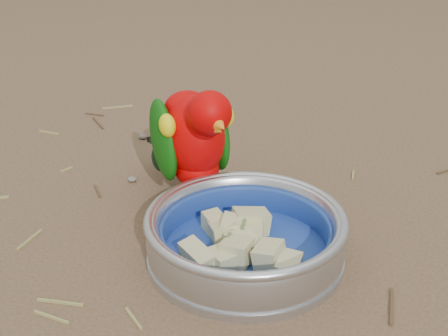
% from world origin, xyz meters
% --- Properties ---
extents(ground, '(60.00, 60.00, 0.00)m').
position_xyz_m(ground, '(0.00, 0.00, 0.00)').
color(ground, brown).
extents(food_bowl, '(0.23, 0.23, 0.02)m').
position_xyz_m(food_bowl, '(0.03, -0.04, 0.01)').
color(food_bowl, '#B2B2BA').
rests_on(food_bowl, ground).
extents(bowl_wall, '(0.23, 0.23, 0.04)m').
position_xyz_m(bowl_wall, '(0.03, -0.04, 0.04)').
color(bowl_wall, '#B2B2BA').
rests_on(bowl_wall, food_bowl).
extents(fruit_wedges, '(0.14, 0.14, 0.03)m').
position_xyz_m(fruit_wedges, '(0.03, -0.04, 0.03)').
color(fruit_wedges, '#C1B980').
rests_on(fruit_wedges, food_bowl).
extents(lory_parrot, '(0.23, 0.22, 0.17)m').
position_xyz_m(lory_parrot, '(-0.09, 0.07, 0.09)').
color(lory_parrot, '#BD0001').
rests_on(lory_parrot, ground).
extents(ground_debris, '(0.90, 0.80, 0.01)m').
position_xyz_m(ground_debris, '(0.02, 0.03, 0.00)').
color(ground_debris, olive).
rests_on(ground_debris, ground).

